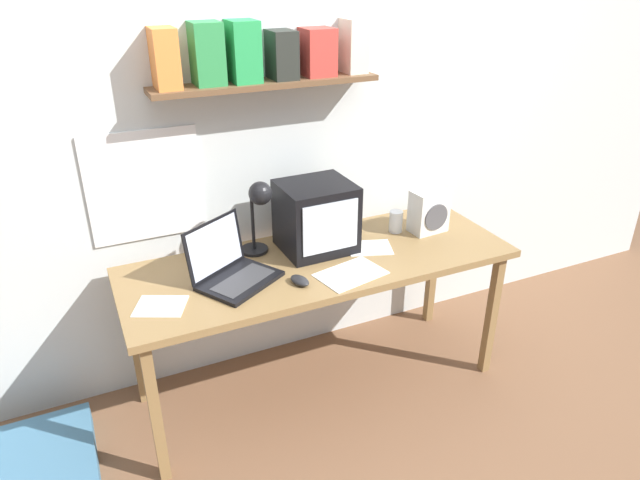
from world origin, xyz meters
TOP-DOWN VIEW (x-y plane):
  - ground_plane at (0.00, 0.00)m, footprint 12.00×12.00m
  - back_wall at (-0.01, 0.42)m, footprint 5.60×0.24m
  - corner_desk at (0.00, 0.00)m, footprint 1.84×0.66m
  - crt_monitor at (0.03, 0.11)m, footprint 0.34×0.31m
  - laptop at (-0.44, -0.00)m, footprint 0.43×0.41m
  - desk_lamp at (-0.23, 0.16)m, footprint 0.14×0.18m
  - juice_glass at (0.48, 0.11)m, footprint 0.07×0.07m
  - space_heater at (0.63, 0.05)m, footprint 0.19×0.13m
  - computer_mouse at (-0.17, -0.17)m, footprint 0.09×0.12m
  - loose_paper_near_monitor at (0.27, -0.00)m, footprint 0.25×0.22m
  - open_notebook at (0.06, -0.19)m, footprint 0.33×0.25m
  - printed_handout at (-0.76, -0.10)m, footprint 0.25×0.23m
  - floor_cushion at (-1.37, -0.03)m, footprint 0.51×0.51m

SIDE VIEW (x-z plane):
  - ground_plane at x=0.00m, z-range 0.00..0.00m
  - floor_cushion at x=-1.37m, z-range 0.00..0.11m
  - corner_desk at x=0.00m, z-range 0.31..1.05m
  - loose_paper_near_monitor at x=0.27m, z-range 0.74..0.75m
  - open_notebook at x=0.06m, z-range 0.74..0.75m
  - printed_handout at x=-0.76m, z-range 0.74..0.75m
  - computer_mouse at x=-0.17m, z-range 0.74..0.78m
  - juice_glass at x=0.48m, z-range 0.74..0.85m
  - laptop at x=-0.44m, z-range 0.68..0.94m
  - space_heater at x=0.63m, z-range 0.74..0.96m
  - crt_monitor at x=0.03m, z-range 0.74..1.08m
  - desk_lamp at x=-0.23m, z-range 0.82..1.19m
  - back_wall at x=-0.01m, z-range 0.01..2.61m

